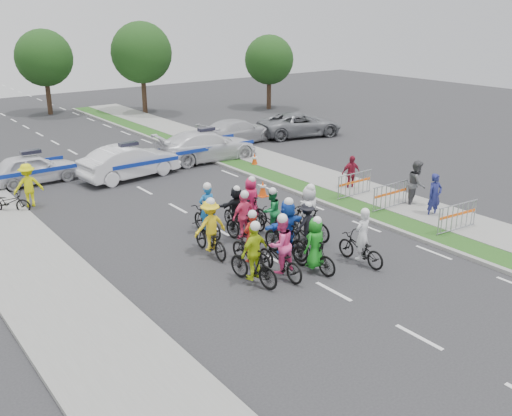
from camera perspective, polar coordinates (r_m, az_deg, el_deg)
ground at (r=16.64m, az=7.76°, el=-8.29°), size 90.00×90.00×0.00m
curb_right at (r=23.20m, az=8.19°, el=-0.01°), size 0.20×60.00×0.12m
grass_strip at (r=23.68m, az=9.40°, el=0.31°), size 1.20×60.00×0.11m
sidewalk_right at (r=24.95m, az=12.28°, el=1.14°), size 2.40×60.00×0.13m
sidewalk_left at (r=17.60m, az=-20.03°, el=-7.52°), size 3.00×60.00×0.13m
rider_0 at (r=18.27m, az=10.45°, el=-3.68°), size 0.69×1.87×1.89m
rider_1 at (r=17.48m, az=5.86°, el=-4.20°), size 0.82×1.79×1.83m
rider_2 at (r=17.08m, az=2.43°, el=-4.57°), size 0.86×2.01×2.04m
rider_3 at (r=16.62m, az=-0.23°, el=-5.22°), size 1.05×1.96×1.99m
rider_4 at (r=19.16m, az=5.02°, el=-2.19°), size 0.96×1.68×1.67m
rider_5 at (r=18.41m, az=3.09°, el=-2.42°), size 1.68×2.00×2.05m
rider_6 at (r=17.82m, az=-0.52°, el=-3.95°), size 0.74×1.87×1.88m
rider_7 at (r=19.87m, az=5.24°, el=-0.99°), size 0.94×2.02×2.05m
rider_8 at (r=20.11m, az=1.50°, el=-1.00°), size 0.90×1.87×1.83m
rider_9 at (r=19.48m, az=-1.27°, el=-1.50°), size 1.00×1.87×1.93m
rider_10 at (r=18.60m, az=-4.61°, el=-2.49°), size 1.14×1.99×2.00m
rider_11 at (r=20.67m, az=-2.04°, el=-0.30°), size 1.38×1.65×1.71m
rider_12 at (r=20.30m, az=-4.94°, el=-0.96°), size 0.81×1.98×1.98m
rider_13 at (r=21.39m, az=-0.54°, el=0.37°), size 0.84×1.80×1.84m
police_car_0 at (r=28.27m, az=-21.43°, el=3.71°), size 4.11×1.68×1.40m
police_car_1 at (r=27.77m, az=-12.50°, el=4.53°), size 4.92×2.20×1.57m
police_car_2 at (r=30.45m, az=-4.95°, el=6.23°), size 5.73×2.84×1.60m
civilian_sedan at (r=34.33m, az=-1.91°, el=7.67°), size 5.32×2.86×1.46m
civilian_suv at (r=36.50m, az=4.44°, el=8.33°), size 5.76×3.73×1.48m
spectator_0 at (r=22.90m, az=17.43°, el=1.17°), size 0.70×0.52×1.75m
spectator_1 at (r=24.02m, az=15.77°, el=2.36°), size 1.17×1.10×1.91m
spectator_2 at (r=25.54m, az=9.49°, el=3.45°), size 0.99×0.59×1.59m
marshal_hiviz at (r=24.88m, az=-21.82°, el=2.13°), size 1.22×0.78×1.79m
barrier_0 at (r=21.64m, az=19.46°, el=-0.99°), size 2.04×0.68×1.12m
barrier_1 at (r=23.35m, az=13.28°, el=1.08°), size 2.01×0.53×1.12m
barrier_2 at (r=24.58m, az=9.83°, el=2.24°), size 2.00×0.51×1.12m
cone_0 at (r=24.52m, az=0.69°, el=1.95°), size 0.40×0.40×0.70m
cone_1 at (r=29.28m, az=-0.14°, el=4.84°), size 0.40×0.40×0.70m
parked_bike at (r=24.48m, az=-23.49°, el=0.54°), size 1.71×1.53×0.90m
tree_1 at (r=44.94m, az=-11.38°, el=14.98°), size 4.55×4.55×6.82m
tree_2 at (r=46.38m, az=1.32°, el=14.59°), size 3.85×3.85×5.77m
tree_4 at (r=46.50m, az=-20.44°, el=13.88°), size 4.20×4.20×6.30m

